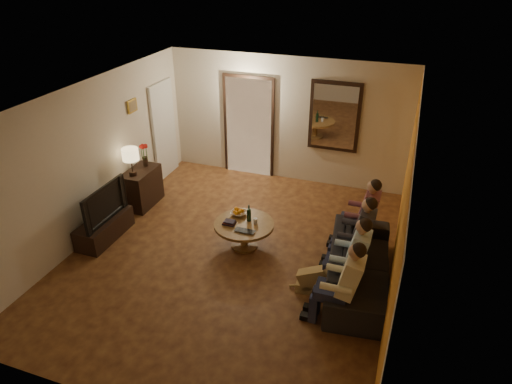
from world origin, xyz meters
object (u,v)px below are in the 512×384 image
(dog, at_px, (314,277))
(wine_bottle, at_px, (249,213))
(person_b, at_px, (352,261))
(person_d, at_px, (363,218))
(person_a, at_px, (344,287))
(dresser, at_px, (142,187))
(laptop, at_px, (244,233))
(tv_stand, at_px, (105,228))
(sofa, at_px, (360,265))
(bowl, at_px, (239,213))
(coffee_table, at_px, (244,235))
(person_c, at_px, (358,238))
(tv, at_px, (100,203))
(table_lamp, at_px, (131,162))

(dog, height_order, wine_bottle, wine_bottle)
(person_b, height_order, person_d, same)
(person_d, bearing_deg, person_a, -90.00)
(dresser, bearing_deg, laptop, -21.47)
(tv_stand, relative_size, sofa, 0.50)
(bowl, bearing_deg, laptop, -60.75)
(bowl, bearing_deg, wine_bottle, -27.55)
(laptop, bearing_deg, coffee_table, 111.31)
(sofa, height_order, person_c, person_c)
(sofa, distance_m, dog, 0.72)
(tv, distance_m, laptop, 2.48)
(coffee_table, bearing_deg, sofa, -9.77)
(person_b, height_order, wine_bottle, person_b)
(table_lamp, distance_m, person_a, 4.54)
(tv, bearing_deg, table_lamp, 0.00)
(table_lamp, relative_size, person_a, 0.45)
(coffee_table, height_order, laptop, laptop)
(laptop, bearing_deg, person_a, -27.11)
(bowl, bearing_deg, coffee_table, -50.71)
(coffee_table, xyz_separation_m, wine_bottle, (0.05, 0.10, 0.38))
(dresser, height_order, bowl, dresser)
(tv, bearing_deg, sofa, -87.14)
(person_d, distance_m, wine_bottle, 1.85)
(person_c, xyz_separation_m, coffee_table, (-1.84, 0.03, -0.38))
(sofa, bearing_deg, dresser, 70.46)
(wine_bottle, bearing_deg, person_b, -22.32)
(person_c, height_order, laptop, person_c)
(dresser, relative_size, bowl, 3.15)
(table_lamp, distance_m, wine_bottle, 2.46)
(coffee_table, bearing_deg, tv_stand, -166.89)
(tv_stand, bearing_deg, wine_bottle, 15.09)
(dresser, height_order, person_a, person_a)
(table_lamp, height_order, sofa, table_lamp)
(sofa, height_order, coffee_table, sofa)
(sofa, bearing_deg, person_a, 167.47)
(sofa, distance_m, person_c, 0.42)
(tv, height_order, dog, tv)
(sofa, bearing_deg, bowl, 69.16)
(bowl, bearing_deg, dresser, 167.92)
(bowl, xyz_separation_m, laptop, (0.28, -0.50, -0.02))
(dresser, bearing_deg, sofa, -13.35)
(person_b, distance_m, coffee_table, 1.98)
(tv, height_order, person_a, person_a)
(person_b, bearing_deg, bowl, 157.06)
(person_a, height_order, laptop, person_a)
(table_lamp, xyz_separation_m, sofa, (4.29, -0.80, -0.67))
(person_a, relative_size, person_c, 1.00)
(tv, height_order, sofa, tv)
(table_lamp, bearing_deg, laptop, -16.89)
(dog, xyz_separation_m, wine_bottle, (-1.30, 0.86, 0.32))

